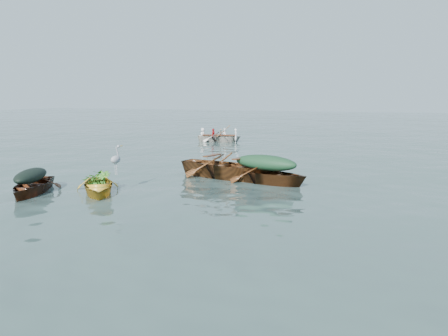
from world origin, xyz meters
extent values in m
plane|color=#354B46|center=(0.00, 0.00, 0.00)|extent=(140.00, 140.00, 0.00)
imported|color=gold|center=(-2.07, -1.72, 0.00)|extent=(2.86, 3.11, 0.79)
imported|color=#512613|center=(-3.89, -2.51, 0.00)|extent=(2.47, 3.50, 0.80)
imported|color=#512B12|center=(2.12, 1.69, 0.00)|extent=(4.30, 2.09, 0.95)
imported|color=brown|center=(0.57, 2.01, 0.00)|extent=(5.30, 2.60, 1.23)
imported|color=beige|center=(-4.54, 13.29, 0.00)|extent=(4.01, 2.01, 0.89)
ellipsoid|color=black|center=(-3.89, -2.51, 0.60)|extent=(1.36, 1.92, 0.40)
ellipsoid|color=#15341B|center=(2.12, 1.69, 0.73)|extent=(2.36, 1.15, 0.52)
imported|color=#2F6B1C|center=(-2.40, -1.27, 0.69)|extent=(1.11, 1.14, 0.60)
imported|color=silver|center=(-4.54, 13.29, 0.83)|extent=(2.86, 1.63, 0.76)
camera|label=1|loc=(6.37, -12.11, 2.90)|focal=35.00mm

